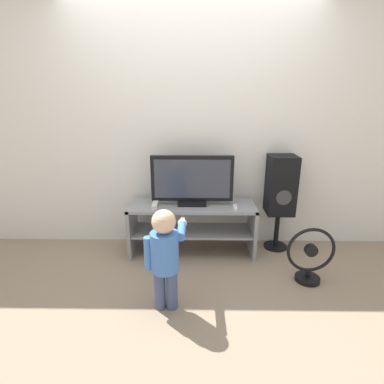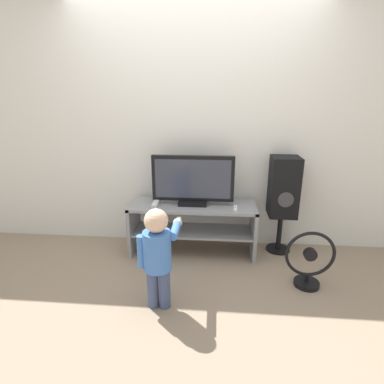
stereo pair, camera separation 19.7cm
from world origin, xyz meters
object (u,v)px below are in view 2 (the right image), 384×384
(speaker_tower, at_px, (283,189))
(floor_fan, at_px, (309,262))
(television, at_px, (193,181))
(remote_primary, at_px, (235,208))
(game_console, at_px, (156,204))
(child, at_px, (158,251))

(speaker_tower, distance_m, floor_fan, 0.79)
(floor_fan, bearing_deg, television, 152.50)
(remote_primary, bearing_deg, game_console, 177.30)
(remote_primary, xyz_separation_m, child, (-0.62, -0.79, -0.06))
(television, distance_m, child, 0.98)
(remote_primary, relative_size, child, 0.16)
(television, xyz_separation_m, remote_primary, (0.43, -0.12, -0.24))
(child, xyz_separation_m, speaker_tower, (1.11, 1.00, 0.20))
(remote_primary, xyz_separation_m, floor_fan, (0.62, -0.43, -0.31))
(child, distance_m, floor_fan, 1.32)
(television, distance_m, remote_primary, 0.51)
(television, xyz_separation_m, speaker_tower, (0.92, 0.09, -0.09))
(television, distance_m, floor_fan, 1.31)
(game_console, xyz_separation_m, child, (0.18, -0.83, -0.07))
(child, height_order, floor_fan, child)
(floor_fan, bearing_deg, speaker_tower, 101.59)
(child, bearing_deg, floor_fan, 16.56)
(child, bearing_deg, game_console, 102.29)
(remote_primary, distance_m, floor_fan, 0.82)
(television, bearing_deg, game_console, -167.14)
(game_console, xyz_separation_m, floor_fan, (1.42, -0.46, -0.32))
(floor_fan, bearing_deg, game_console, 161.98)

